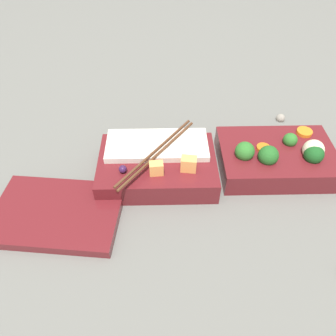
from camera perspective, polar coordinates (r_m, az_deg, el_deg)
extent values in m
plane|color=slate|center=(0.65, 8.62, -0.76)|extent=(3.00, 3.00, 0.00)
cube|color=maroon|center=(0.67, 18.26, 1.62)|extent=(0.22, 0.15, 0.04)
sphere|color=#19511E|center=(0.65, 24.06, 2.18)|extent=(0.04, 0.04, 0.04)
sphere|color=#2D7028|center=(0.62, 13.23, 2.80)|extent=(0.04, 0.04, 0.04)
sphere|color=#2D7028|center=(0.67, 20.51, 4.60)|extent=(0.03, 0.03, 0.03)
sphere|color=#236023|center=(0.62, 17.07, 2.10)|extent=(0.04, 0.04, 0.04)
cylinder|color=orange|center=(0.65, 16.27, 3.38)|extent=(0.04, 0.04, 0.01)
cylinder|color=orange|center=(0.71, 22.66, 5.80)|extent=(0.04, 0.04, 0.01)
sphere|color=beige|center=(0.66, 24.09, 2.66)|extent=(0.04, 0.04, 0.04)
cube|color=maroon|center=(0.62, -1.86, 0.15)|extent=(0.22, 0.15, 0.04)
cube|color=silver|center=(0.62, -1.92, 4.01)|extent=(0.19, 0.09, 0.01)
cube|color=#F4A356|center=(0.57, 3.63, 0.71)|extent=(0.03, 0.02, 0.03)
cube|color=#F4A356|center=(0.57, -2.05, -0.06)|extent=(0.03, 0.02, 0.02)
sphere|color=#381942|center=(0.58, -7.88, -0.20)|extent=(0.01, 0.01, 0.01)
cylinder|color=#56331E|center=(0.59, -2.21, 2.80)|extent=(0.14, 0.18, 0.01)
cylinder|color=#56331E|center=(0.59, -1.67, 2.53)|extent=(0.14, 0.18, 0.01)
cube|color=maroon|center=(0.59, -18.74, -7.47)|extent=(0.23, 0.17, 0.02)
sphere|color=gray|center=(0.81, 19.01, 8.19)|extent=(0.02, 0.02, 0.02)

